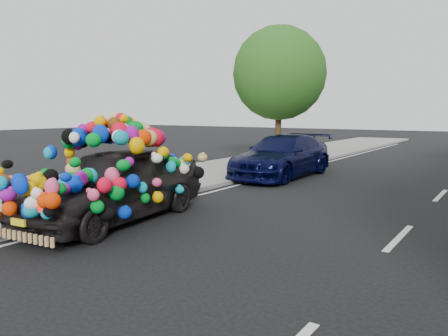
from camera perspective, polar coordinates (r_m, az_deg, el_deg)
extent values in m
plane|color=black|center=(10.14, 1.51, -5.88)|extent=(100.00, 100.00, 0.00)
cube|color=gray|center=(12.91, -14.79, -2.97)|extent=(4.00, 60.00, 0.12)
cube|color=gray|center=(11.53, -8.39, -4.00)|extent=(0.15, 60.00, 0.13)
cylinder|color=#332114|center=(20.03, 7.07, 4.56)|extent=(0.28, 0.28, 2.73)
sphere|color=#205617|center=(20.08, 7.20, 12.18)|extent=(4.20, 4.20, 4.20)
imported|color=black|center=(9.64, -14.09, -1.97)|extent=(2.38, 4.85, 1.59)
cube|color=red|center=(7.58, -22.44, -4.92)|extent=(0.23, 0.08, 0.14)
cube|color=yellow|center=(8.14, -25.28, -6.43)|extent=(0.34, 0.08, 0.12)
imported|color=black|center=(15.79, 7.59, 1.57)|extent=(2.10, 5.16, 1.50)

